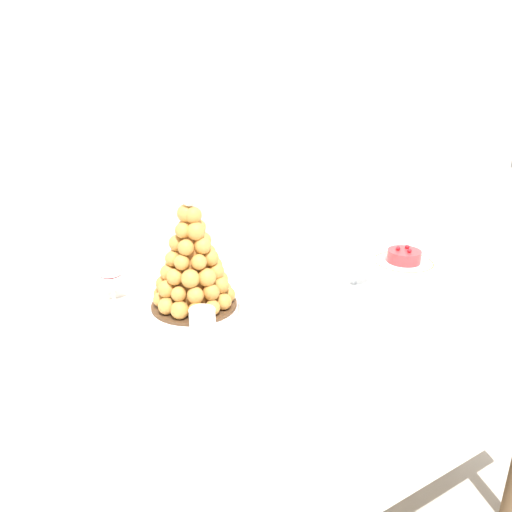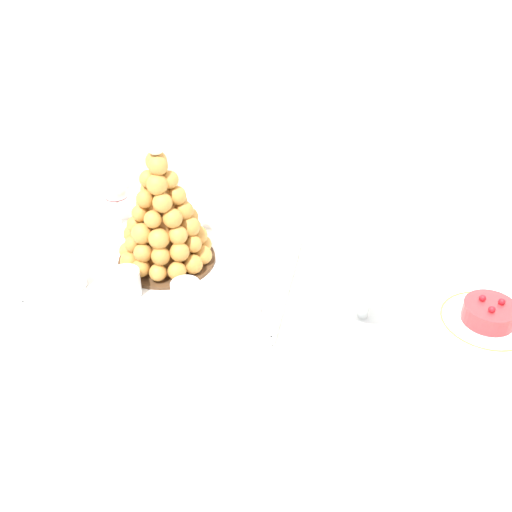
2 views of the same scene
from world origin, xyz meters
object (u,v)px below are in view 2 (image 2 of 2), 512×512
object	(u,v)px
serving_tray	(174,271)
dessert_cup_left	(72,277)
croquembouche	(163,217)
dessert_cup_centre	(186,294)
dessert_cup_mid_right	(246,301)
dessert_cup_mid_left	(126,284)
wine_glass	(115,189)
macaron_goblet	(371,254)
fruit_tart_plate	(488,316)

from	to	relation	value
serving_tray	dessert_cup_left	size ratio (longest dim) A/B	8.91
croquembouche	dessert_cup_centre	size ratio (longest dim) A/B	4.93
dessert_cup_centre	dessert_cup_mid_right	distance (m)	0.13
serving_tray	dessert_cup_mid_left	world-z (taller)	dessert_cup_mid_left
croquembouche	dessert_cup_centre	distance (m)	0.19
serving_tray	dessert_cup_mid_right	distance (m)	0.22
serving_tray	dessert_cup_centre	world-z (taller)	dessert_cup_centre
dessert_cup_left	wine_glass	distance (m)	0.27
dessert_cup_left	dessert_cup_mid_right	world-z (taller)	dessert_cup_mid_right
dessert_cup_left	macaron_goblet	xyz separation A→B (m)	(0.62, 0.03, 0.13)
dessert_cup_mid_left	wine_glass	bearing A→B (deg)	115.46
dessert_cup_mid_left	dessert_cup_mid_right	distance (m)	0.26
dessert_cup_centre	croquembouche	bearing A→B (deg)	123.03
dessert_cup_mid_right	fruit_tart_plate	xyz separation A→B (m)	(0.48, 0.07, -0.02)
dessert_cup_mid_right	fruit_tart_plate	distance (m)	0.49
croquembouche	macaron_goblet	world-z (taller)	croquembouche
dessert_cup_left	wine_glass	xyz separation A→B (m)	(-0.00, 0.26, 0.08)
dessert_cup_mid_left	macaron_goblet	world-z (taller)	macaron_goblet
croquembouche	dessert_cup_mid_right	bearing A→B (deg)	-32.23
dessert_cup_mid_left	fruit_tart_plate	xyz separation A→B (m)	(0.74, 0.07, -0.02)
dessert_cup_centre	serving_tray	bearing A→B (deg)	121.43
fruit_tart_plate	macaron_goblet	bearing A→B (deg)	-170.83
macaron_goblet	wine_glass	distance (m)	0.67
dessert_cup_left	wine_glass	bearing A→B (deg)	90.06
serving_tray	croquembouche	size ratio (longest dim) A/B	1.74
dessert_cup_centre	macaron_goblet	xyz separation A→B (m)	(0.36, 0.03, 0.13)
croquembouche	dessert_cup_mid_left	world-z (taller)	croquembouche
dessert_cup_centre	fruit_tart_plate	distance (m)	0.61
macaron_goblet	wine_glass	size ratio (longest dim) A/B	1.71
dessert_cup_centre	macaron_goblet	distance (m)	0.39
macaron_goblet	dessert_cup_left	bearing A→B (deg)	-177.64
fruit_tart_plate	dessert_cup_left	bearing A→B (deg)	-175.69
croquembouche	dessert_cup_left	size ratio (longest dim) A/B	5.11
serving_tray	fruit_tart_plate	distance (m)	0.67
serving_tray	wine_glass	size ratio (longest dim) A/B	3.53
wine_glass	dessert_cup_mid_left	bearing A→B (deg)	-64.54
dessert_cup_left	croquembouche	bearing A→B (deg)	37.10
croquembouche	serving_tray	bearing A→B (deg)	-52.14
fruit_tart_plate	wine_glass	size ratio (longest dim) A/B	1.27
dessert_cup_mid_right	fruit_tart_plate	world-z (taller)	dessert_cup_mid_right
croquembouche	dessert_cup_centre	world-z (taller)	croquembouche
croquembouche	macaron_goblet	size ratio (longest dim) A/B	1.19
croquembouche	fruit_tart_plate	world-z (taller)	croquembouche
dessert_cup_mid_left	dessert_cup_mid_right	xyz separation A→B (m)	(0.26, 0.00, -0.00)
dessert_cup_centre	wine_glass	size ratio (longest dim) A/B	0.41
dessert_cup_mid_left	dessert_cup_centre	size ratio (longest dim) A/B	1.00
wine_glass	dessert_cup_mid_right	bearing A→B (deg)	-34.89
dessert_cup_mid_left	wine_glass	world-z (taller)	wine_glass
dessert_cup_left	dessert_cup_mid_right	distance (m)	0.39
dessert_cup_mid_left	fruit_tart_plate	size ratio (longest dim) A/B	0.32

